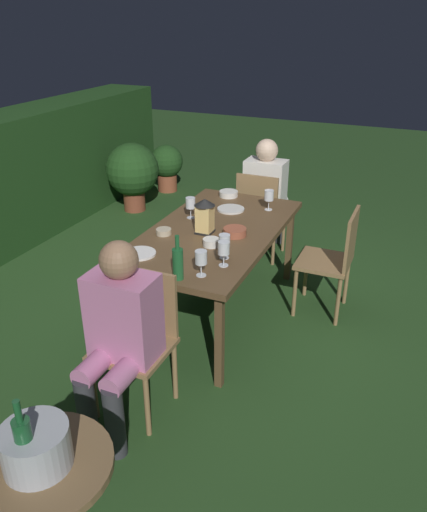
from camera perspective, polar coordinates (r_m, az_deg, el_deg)
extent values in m
plane|color=#26471E|center=(4.18, 0.00, -6.30)|extent=(16.00, 16.00, 0.00)
cube|color=brown|center=(3.85, 0.00, 2.63)|extent=(1.75, 0.91, 0.04)
cube|color=brown|center=(3.25, 0.67, -9.56)|extent=(0.05, 0.05, 0.68)
cube|color=brown|center=(4.58, 8.45, 1.29)|extent=(0.05, 0.05, 0.68)
cube|color=brown|center=(3.57, -10.94, -6.53)|extent=(0.05, 0.05, 0.68)
cube|color=brown|center=(4.81, -0.45, 2.82)|extent=(0.05, 0.05, 0.68)
cube|color=#937047|center=(4.99, 5.45, 4.71)|extent=(0.40, 0.42, 0.03)
cube|color=#937047|center=(4.75, 4.84, 6.50)|extent=(0.03, 0.40, 0.42)
cylinder|color=#937047|center=(5.28, 4.07, 3.34)|extent=(0.03, 0.03, 0.42)
cylinder|color=#937047|center=(5.18, 7.83, 2.71)|extent=(0.03, 0.03, 0.42)
cylinder|color=#937047|center=(4.98, 2.76, 1.96)|extent=(0.03, 0.03, 0.42)
cylinder|color=#937047|center=(4.88, 6.71, 1.27)|extent=(0.03, 0.03, 0.42)
cube|color=white|center=(4.96, 5.80, 7.80)|extent=(0.24, 0.38, 0.50)
sphere|color=beige|center=(4.86, 5.98, 11.66)|extent=(0.21, 0.21, 0.21)
cylinder|color=white|center=(5.19, 5.21, 5.88)|extent=(0.36, 0.13, 0.13)
cylinder|color=white|center=(5.14, 7.12, 5.59)|extent=(0.36, 0.13, 0.13)
cylinder|color=#333338|center=(5.41, 5.66, 4.04)|extent=(0.11, 0.11, 0.45)
cylinder|color=#333338|center=(5.37, 7.48, 3.74)|extent=(0.11, 0.11, 0.45)
cube|color=#937047|center=(3.07, -9.00, -10.25)|extent=(0.40, 0.42, 0.03)
cube|color=#937047|center=(3.08, -7.46, -5.00)|extent=(0.03, 0.40, 0.42)
cylinder|color=#937047|center=(3.02, -7.42, -16.29)|extent=(0.03, 0.03, 0.42)
cylinder|color=#937047|center=(3.18, -13.21, -14.28)|extent=(0.03, 0.03, 0.42)
cylinder|color=#937047|center=(3.24, -4.34, -12.66)|extent=(0.03, 0.03, 0.42)
cylinder|color=#937047|center=(3.40, -9.85, -11.01)|extent=(0.03, 0.03, 0.42)
cube|color=#C675A3|center=(2.88, -9.99, -6.61)|extent=(0.24, 0.38, 0.50)
sphere|color=#997051|center=(2.71, -10.54, -0.45)|extent=(0.21, 0.21, 0.21)
cylinder|color=#C675A3|center=(2.88, -9.60, -12.36)|extent=(0.36, 0.13, 0.13)
cylinder|color=#C675A3|center=(2.97, -12.60, -11.38)|extent=(0.36, 0.13, 0.13)
cylinder|color=#333338|center=(2.94, -10.98, -17.74)|extent=(0.11, 0.11, 0.45)
cylinder|color=#333338|center=(3.02, -13.95, -16.61)|extent=(0.11, 0.11, 0.45)
cube|color=#937047|center=(4.11, 12.21, -0.62)|extent=(0.42, 0.40, 0.03)
cube|color=#937047|center=(3.99, 15.13, 1.80)|extent=(0.40, 0.02, 0.42)
cylinder|color=#937047|center=(4.09, 9.06, -4.07)|extent=(0.03, 0.03, 0.42)
cylinder|color=#937047|center=(4.40, 10.28, -1.90)|extent=(0.03, 0.03, 0.42)
cylinder|color=#937047|center=(4.03, 13.73, -4.96)|extent=(0.03, 0.03, 0.42)
cylinder|color=#937047|center=(4.35, 14.63, -2.70)|extent=(0.03, 0.03, 0.42)
cube|color=black|center=(3.79, -0.97, 2.73)|extent=(0.12, 0.12, 0.01)
cube|color=#F9D17A|center=(3.75, -0.98, 4.24)|extent=(0.11, 0.11, 0.20)
cone|color=black|center=(3.71, -1.00, 6.03)|extent=(0.15, 0.15, 0.05)
cylinder|color=#1E5B2D|center=(3.11, -4.00, -0.91)|extent=(0.07, 0.07, 0.20)
cylinder|color=#1E5B2D|center=(3.05, -4.08, 1.52)|extent=(0.03, 0.03, 0.09)
cylinder|color=silver|center=(4.26, 6.15, 5.18)|extent=(0.06, 0.06, 0.00)
cylinder|color=silver|center=(4.25, 6.17, 5.71)|extent=(0.01, 0.01, 0.08)
cylinder|color=silver|center=(4.22, 6.23, 6.76)|extent=(0.08, 0.08, 0.08)
cylinder|color=maroon|center=(4.23, 6.21, 6.46)|extent=(0.07, 0.07, 0.03)
cylinder|color=silver|center=(3.18, -1.38, -2.16)|extent=(0.06, 0.06, 0.00)
cylinder|color=silver|center=(3.17, -1.39, -1.49)|extent=(0.01, 0.01, 0.08)
cylinder|color=silver|center=(3.13, -1.41, -0.15)|extent=(0.08, 0.08, 0.08)
cylinder|color=maroon|center=(3.14, -1.40, -0.54)|extent=(0.07, 0.07, 0.03)
cylinder|color=silver|center=(3.41, 1.21, -0.19)|extent=(0.06, 0.06, 0.00)
cylinder|color=silver|center=(3.39, 1.22, 0.45)|extent=(0.01, 0.01, 0.08)
cylinder|color=silver|center=(3.35, 1.23, 1.72)|extent=(0.08, 0.08, 0.08)
cylinder|color=maroon|center=(3.36, 1.23, 1.35)|extent=(0.07, 0.07, 0.03)
cylinder|color=silver|center=(4.08, -2.55, 4.31)|extent=(0.06, 0.06, 0.00)
cylinder|color=silver|center=(4.06, -2.57, 4.86)|extent=(0.01, 0.01, 0.08)
cylinder|color=silver|center=(4.03, -2.59, 5.96)|extent=(0.08, 0.08, 0.08)
cylinder|color=maroon|center=(4.04, -2.58, 5.64)|extent=(0.07, 0.07, 0.03)
cylinder|color=silver|center=(3.31, 1.13, -1.04)|extent=(0.06, 0.06, 0.00)
cylinder|color=silver|center=(3.29, 1.14, -0.39)|extent=(0.01, 0.01, 0.08)
cylinder|color=silver|center=(3.25, 1.15, 0.92)|extent=(0.08, 0.08, 0.08)
cylinder|color=maroon|center=(3.26, 1.15, 0.54)|extent=(0.07, 0.07, 0.03)
cylinder|color=white|center=(3.49, -8.22, 0.29)|extent=(0.22, 0.22, 0.01)
cylinder|color=silver|center=(4.24, 1.94, 5.25)|extent=(0.22, 0.22, 0.01)
cylinder|color=#BCAD8E|center=(3.78, -5.59, 2.73)|extent=(0.11, 0.11, 0.04)
cylinder|color=#424C1E|center=(3.77, -5.60, 2.84)|extent=(0.10, 0.10, 0.01)
cylinder|color=#9E5138|center=(3.74, 2.40, 2.72)|extent=(0.17, 0.17, 0.06)
cylinder|color=tan|center=(3.74, 2.40, 2.88)|extent=(0.14, 0.14, 0.02)
cylinder|color=silver|center=(4.55, 1.70, 6.97)|extent=(0.16, 0.16, 0.05)
cylinder|color=#477533|center=(4.55, 1.70, 7.09)|extent=(0.14, 0.14, 0.01)
cylinder|color=silver|center=(3.57, -0.26, 1.54)|extent=(0.12, 0.12, 0.05)
cylinder|color=beige|center=(3.57, -0.27, 1.70)|extent=(0.10, 0.10, 0.02)
cylinder|color=brown|center=(2.21, -18.80, -21.40)|extent=(0.56, 0.56, 0.03)
cylinder|color=#B2B7BF|center=(2.13, -19.21, -19.51)|extent=(0.26, 0.26, 0.17)
cylinder|color=white|center=(2.11, -19.39, -18.69)|extent=(0.23, 0.23, 0.04)
cylinder|color=#195128|center=(2.05, -20.44, -18.50)|extent=(0.07, 0.07, 0.16)
cylinder|color=#195128|center=(1.97, -21.02, -15.87)|extent=(0.03, 0.03, 0.09)
cylinder|color=brown|center=(6.34, -8.82, 6.16)|extent=(0.26, 0.26, 0.24)
sphere|color=#1E4219|center=(6.22, -9.06, 9.52)|extent=(0.63, 0.63, 0.63)
cylinder|color=brown|center=(7.00, -5.17, 8.17)|extent=(0.26, 0.26, 0.22)
sphere|color=#1E4219|center=(6.92, -5.27, 10.50)|extent=(0.43, 0.43, 0.43)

